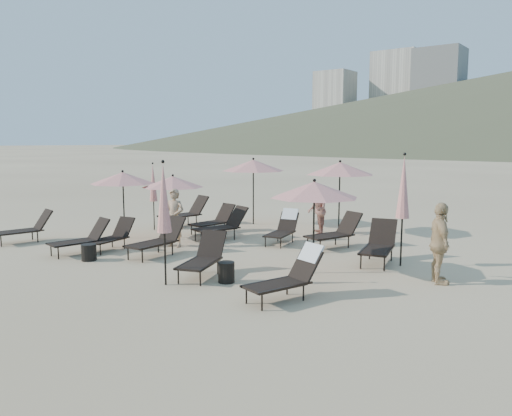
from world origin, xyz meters
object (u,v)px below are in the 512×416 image
Objects in this scene: lounger_1 at (82,238)px; lounger_7 at (214,220)px; umbrella_open_2 at (314,190)px; lounger_6 at (186,212)px; umbrella_closed_1 at (403,188)px; umbrella_open_3 at (253,165)px; umbrella_closed_0 at (164,199)px; beachgoer_c at (440,243)px; beachgoer_b at (317,210)px; side_table_0 at (89,252)px; lounger_3 at (158,239)px; umbrella_open_0 at (123,178)px; umbrella_open_4 at (340,169)px; lounger_2 at (112,236)px; lounger_5 at (289,274)px; umbrella_closed_2 at (153,183)px; umbrella_open_1 at (173,182)px; lounger_0 at (26,228)px; side_table_1 at (226,272)px; lounger_10 at (335,232)px; lounger_4 at (203,257)px; beachgoer_a at (174,218)px; lounger_8 at (222,225)px; lounger_9 at (283,227)px; lounger_11 at (379,244)px.

lounger_7 is at bearing 90.24° from lounger_1.
lounger_6 is at bearing 157.31° from umbrella_open_2.
umbrella_open_3 is at bearing 157.22° from umbrella_closed_1.
umbrella_closed_0 is 5.98m from beachgoer_c.
beachgoer_c is (7.98, -3.84, -1.30)m from umbrella_open_3.
beachgoer_b is 6.21m from beachgoer_c.
umbrella_closed_0 is 6.29× the size of side_table_0.
umbrella_open_0 is (-2.72, 1.03, 1.46)m from lounger_3.
umbrella_open_4 reaches higher than beachgoer_c.
umbrella_open_4 is at bearing 48.52° from lounger_2.
umbrella_closed_2 reaches higher than lounger_5.
umbrella_open_4 is (5.25, 1.95, 1.68)m from lounger_6.
lounger_1 is 6.65m from umbrella_open_2.
umbrella_open_1 is 3.90m from umbrella_open_3.
beachgoer_b is at bearing 22.15° from beachgoer_c.
lounger_7 is at bearing 160.58° from lounger_5.
lounger_0 is at bearing -138.13° from umbrella_open_1.
lounger_3 is 0.70× the size of umbrella_open_3.
lounger_7 is at bearing 134.34° from side_table_1.
lounger_3 is at bearing -174.25° from lounger_5.
umbrella_open_2 is 3.43m from umbrella_closed_0.
lounger_5 is at bearing -52.67° from lounger_10.
lounger_1 is 8.35m from umbrella_open_4.
beachgoer_a reaches higher than lounger_4.
beachgoer_c is (9.60, 0.81, -1.04)m from umbrella_open_0.
umbrella_open_1 reaches higher than lounger_5.
umbrella_closed_0 is (4.11, -0.72, 1.43)m from lounger_1.
lounger_5 is at bearing -35.64° from beachgoer_a.
umbrella_closed_0 is 7.30m from beachgoer_b.
umbrella_open_3 is at bearing 90.69° from side_table_0.
beachgoer_a is at bearing 67.28° from lounger_1.
umbrella_open_2 reaches higher than lounger_1.
umbrella_closed_0 is at bearing -45.59° from lounger_8.
umbrella_open_4 reaches higher than lounger_9.
umbrella_closed_1 reaches higher than lounger_11.
umbrella_open_3 reaches higher than umbrella_open_0.
lounger_0 is at bearing -155.72° from lounger_9.
umbrella_open_2 is at bearing -7.71° from beachgoer_b.
beachgoer_c is at bearing -4.54° from umbrella_closed_2.
lounger_8 reaches higher than lounger_1.
umbrella_open_4 reaches higher than umbrella_open_1.
lounger_8 is 0.70× the size of umbrella_closed_0.
lounger_8 is 0.86× the size of umbrella_open_0.
lounger_10 is (0.94, 4.59, 0.02)m from lounger_4.
lounger_0 reaches higher than side_table_1.
lounger_11 is 0.85× the size of umbrella_open_2.
umbrella_open_3 reaches higher than lounger_7.
lounger_11 is (7.99, -1.10, -0.01)m from lounger_6.
beachgoer_c is (5.09, -3.57, 0.08)m from beachgoer_b.
lounger_4 is 5.22m from beachgoer_c.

